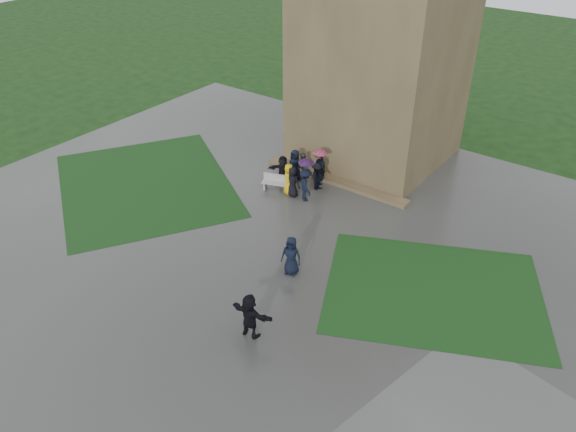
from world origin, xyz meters
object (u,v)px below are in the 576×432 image
Objects in this scene: tower at (387,4)px; pedestrian_mid at (291,256)px; pedestrian_near at (250,316)px; bench at (276,182)px.

tower is 15.20m from pedestrian_mid.
tower is at bearing -81.51° from pedestrian_near.
bench is at bearing -62.24° from pedestrian_near.
tower is 11.06× the size of bench.
pedestrian_mid is at bearing -67.24° from bench.
tower is 18.84m from pedestrian_near.
tower is at bearing 86.44° from pedestrian_mid.
tower reaches higher than bench.
pedestrian_mid reaches higher than bench.
bench is 0.88× the size of pedestrian_mid.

